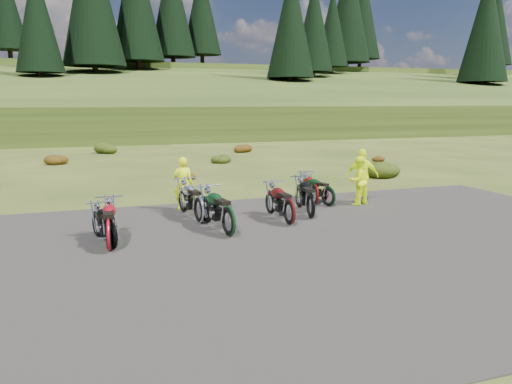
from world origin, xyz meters
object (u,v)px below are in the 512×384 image
object	(u,v)px
motorcycle_0	(113,250)
person_middle	(183,185)
motorcycle_7	(328,207)
motorcycle_3	(199,224)

from	to	relation	value
motorcycle_0	person_middle	bearing A→B (deg)	-47.92
motorcycle_0	motorcycle_7	xyz separation A→B (m)	(6.95, 2.66, 0.00)
motorcycle_0	motorcycle_3	size ratio (longest dim) A/B	0.84
motorcycle_3	person_middle	xyz separation A→B (m)	(-0.11, 1.83, 0.85)
motorcycle_3	person_middle	world-z (taller)	person_middle
motorcycle_7	person_middle	size ratio (longest dim) A/B	1.11
motorcycle_0	motorcycle_7	size ratio (longest dim) A/B	0.99
motorcycle_3	person_middle	distance (m)	2.02
motorcycle_3	motorcycle_0	bearing A→B (deg)	119.29
motorcycle_3	motorcycle_7	distance (m)	4.57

